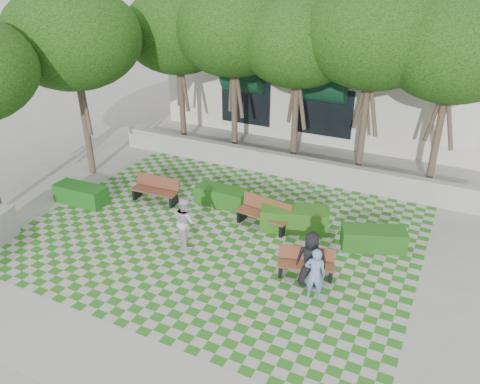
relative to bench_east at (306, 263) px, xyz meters
The scene contains 17 objects.
ground 3.19m from the bench_east, behind, with size 90.00×90.00×0.00m, color gray.
lawn 3.28m from the bench_east, 165.71° to the left, with size 12.00×12.00×0.00m, color #2B721E.
sidewalk_south 5.84m from the bench_east, 122.82° to the right, with size 16.00×2.00×0.01m, color #9E9B93.
sidewalk_west 10.40m from the bench_east, behind, with size 2.00×12.00×0.01m, color #9E9B93.
retaining_wall 6.78m from the bench_east, 117.74° to the left, with size 15.00×0.36×0.90m, color #9E9B93.
bench_east is the anchor object (origin of this frame).
bench_mid 2.85m from the bench_east, 137.46° to the left, with size 1.88×0.87×0.95m.
bench_west 6.57m from the bench_east, 163.61° to the left, with size 1.76×0.68×0.91m.
hedge_east 2.58m from the bench_east, 58.25° to the left, with size 1.87×0.75×0.65m, color #194C14.
hedge_midright 2.50m from the bench_east, 117.71° to the left, with size 2.14×0.86×0.75m, color #215015.
hedge_midleft 4.84m from the bench_east, 146.72° to the left, with size 1.84×0.74×0.64m, color #194C14.
hedge_west 8.63m from the bench_east, behind, with size 1.90×0.76×0.67m, color #154E15.
person_blue 1.03m from the bench_east, 58.61° to the right, with size 0.54×0.35×1.48m, color #6A87C2.
person_dark 0.59m from the bench_east, 56.79° to the right, with size 0.78×0.51×1.60m, color black.
person_white 3.80m from the bench_east, behind, with size 0.77×0.60×1.59m, color silver.
tree_row 9.02m from the bench_east, 131.08° to the left, with size 17.70×13.40×7.41m.
building 14.22m from the bench_east, 99.10° to the left, with size 18.00×8.92×5.15m.
Camera 1 is at (6.24, -10.05, 7.79)m, focal length 35.00 mm.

